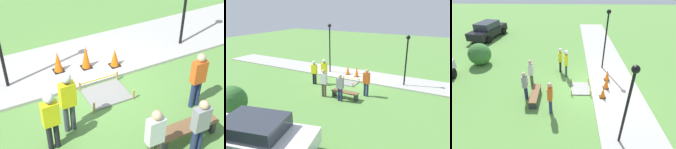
{
  "view_description": "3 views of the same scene",
  "coord_description": "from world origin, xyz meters",
  "views": [
    {
      "loc": [
        3.36,
        7.86,
        6.51
      ],
      "look_at": [
        0.01,
        1.25,
        1.19
      ],
      "focal_mm": 55.0,
      "sensor_mm": 36.0,
      "label": 1
    },
    {
      "loc": [
        -6.8,
        14.14,
        5.4
      ],
      "look_at": [
        0.08,
        1.81,
        0.98
      ],
      "focal_mm": 35.0,
      "sensor_mm": 36.0,
      "label": 2
    },
    {
      "loc": [
        -8.62,
        1.33,
        6.09
      ],
      "look_at": [
        0.32,
        1.61,
        0.73
      ],
      "focal_mm": 28.0,
      "sensor_mm": 36.0,
      "label": 3
    }
  ],
  "objects": [
    {
      "name": "worker_assistant",
      "position": [
        1.96,
        1.92,
        1.03
      ],
      "size": [
        0.4,
        0.25,
        1.73
      ],
      "color": "black",
      "rests_on": "ground_plane"
    },
    {
      "name": "bystander_in_white_shirt",
      "position": [
        -1.07,
        3.63,
        0.93
      ],
      "size": [
        0.4,
        0.22,
        1.65
      ],
      "color": "navy",
      "rests_on": "ground_plane"
    },
    {
      "name": "traffic_cone_sidewalk_edge",
      "position": [
        0.78,
        -1.08,
        0.46
      ],
      "size": [
        0.34,
        0.34,
        0.73
      ],
      "color": "black",
      "rests_on": "sidewalk"
    },
    {
      "name": "traffic_cone_near_patch",
      "position": [
        -0.99,
        -0.54,
        0.41
      ],
      "size": [
        0.34,
        0.34,
        0.62
      ],
      "color": "black",
      "rests_on": "sidewalk"
    },
    {
      "name": "lamppost_far",
      "position": [
        -3.81,
        -0.76,
        2.41
      ],
      "size": [
        0.28,
        0.28,
        3.48
      ],
      "color": "black",
      "rests_on": "sidewalk"
    },
    {
      "name": "bystander_in_gray_shirt",
      "position": [
        0.12,
        3.54,
        1.0
      ],
      "size": [
        0.4,
        0.23,
        1.76
      ],
      "color": "brown",
      "rests_on": "ground_plane"
    },
    {
      "name": "traffic_cone_far_patch",
      "position": [
        -0.11,
        -0.87,
        0.5
      ],
      "size": [
        0.34,
        0.34,
        0.81
      ],
      "color": "black",
      "rests_on": "sidewalk"
    },
    {
      "name": "bystander_in_orange_shirt",
      "position": [
        -2.14,
        2.19,
        1.0
      ],
      "size": [
        0.4,
        0.23,
        1.75
      ],
      "color": "navy",
      "rests_on": "ground_plane"
    },
    {
      "name": "lamppost_near",
      "position": [
        2.44,
        -1.04,
        2.69
      ],
      "size": [
        0.28,
        0.28,
        3.97
      ],
      "color": "black",
      "rests_on": "sidewalk"
    },
    {
      "name": "sidewalk",
      "position": [
        0.0,
        -1.4,
        0.05
      ],
      "size": [
        28.0,
        2.8,
        0.1
      ],
      "color": "#ADAAA3",
      "rests_on": "ground_plane"
    },
    {
      "name": "worker_supervisor",
      "position": [
        1.37,
        1.51,
        1.1
      ],
      "size": [
        0.4,
        0.26,
        1.83
      ],
      "color": "#383D47",
      "rests_on": "ground_plane"
    },
    {
      "name": "shrub_rounded_near",
      "position": [
        2.93,
        7.89,
        0.8
      ],
      "size": [
        1.59,
        1.59,
        1.59
      ],
      "color": "#387033",
      "rests_on": "ground_plane"
    },
    {
      "name": "wet_concrete_patch",
      "position": [
        -0.11,
        0.63,
        0.04
      ],
      "size": [
        1.32,
        1.1,
        0.33
      ],
      "color": "gray",
      "rests_on": "ground_plane"
    },
    {
      "name": "park_bench",
      "position": [
        -1.15,
        3.14,
        0.32
      ],
      "size": [
        1.69,
        0.44,
        0.45
      ],
      "color": "#2D2D33",
      "rests_on": "ground_plane"
    },
    {
      "name": "parked_car_black",
      "position": [
        8.81,
        9.67,
        0.84
      ],
      "size": [
        4.81,
        2.65,
        1.63
      ],
      "rotation": [
        0.0,
        0.0,
        -0.2
      ],
      "color": "black",
      "rests_on": "ground_plane"
    },
    {
      "name": "ground_plane",
      "position": [
        0.0,
        0.0,
        0.0
      ],
      "size": [
        60.0,
        60.0,
        0.0
      ],
      "primitive_type": "plane",
      "color": "#5B8E42"
    }
  ]
}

